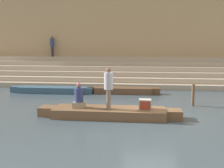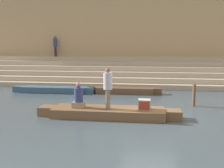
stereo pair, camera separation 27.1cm
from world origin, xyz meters
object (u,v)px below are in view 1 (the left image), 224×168
at_px(tv_set, 145,104).
at_px(mooring_post, 193,95).
at_px(rowboat_main, 109,112).
at_px(moored_boat_distant, 123,90).
at_px(person_standing, 109,86).
at_px(person_rowing, 79,98).
at_px(moored_boat_shore, 52,90).
at_px(person_on_steps, 52,45).

distance_m(tv_set, mooring_post, 3.69).
xyz_separation_m(rowboat_main, moored_boat_distant, (0.22, 5.94, -0.00)).
height_order(person_standing, tv_set, person_standing).
bearing_deg(moored_boat_distant, mooring_post, -37.86).
height_order(person_rowing, moored_boat_distant, person_rowing).
bearing_deg(person_rowing, moored_boat_shore, 116.80).
bearing_deg(rowboat_main, person_on_steps, 120.54).
height_order(person_rowing, tv_set, person_rowing).
xyz_separation_m(person_standing, mooring_post, (4.07, 2.85, -0.85)).
height_order(person_standing, mooring_post, person_standing).
height_order(rowboat_main, moored_boat_distant, same).
xyz_separation_m(rowboat_main, mooring_post, (4.08, 2.68, 0.36)).
relative_size(person_standing, mooring_post, 1.55).
xyz_separation_m(rowboat_main, tv_set, (1.57, -0.02, 0.40)).
bearing_deg(person_on_steps, person_standing, -4.94).
distance_m(person_standing, mooring_post, 5.04).
bearing_deg(moored_boat_shore, person_on_steps, 107.51).
height_order(person_rowing, moored_boat_shore, person_rowing).
height_order(rowboat_main, mooring_post, mooring_post).
distance_m(person_rowing, mooring_post, 6.05).
height_order(rowboat_main, moored_boat_shore, same).
relative_size(moored_boat_shore, mooring_post, 4.86).
xyz_separation_m(person_rowing, tv_set, (2.89, 0.02, -0.22)).
xyz_separation_m(person_rowing, person_on_steps, (-5.15, 11.53, 2.40)).
distance_m(rowboat_main, moored_boat_shore, 7.27).
bearing_deg(moored_boat_shore, tv_set, -42.93).
height_order(rowboat_main, person_standing, person_standing).
height_order(tv_set, moored_boat_distant, tv_set).
height_order(moored_boat_shore, moored_boat_distant, same).
distance_m(person_standing, person_on_steps, 13.46).
bearing_deg(rowboat_main, person_standing, -85.95).
bearing_deg(moored_boat_distant, person_rowing, -102.19).
height_order(person_standing, person_rowing, person_standing).
distance_m(person_standing, moored_boat_shore, 7.50).
bearing_deg(mooring_post, moored_boat_distant, 139.89).
relative_size(tv_set, person_on_steps, 0.29).
bearing_deg(moored_boat_distant, rowboat_main, -89.84).
height_order(person_standing, moored_boat_shore, person_standing).
bearing_deg(person_on_steps, person_rowing, -9.95).
distance_m(tv_set, moored_boat_shore, 8.37).
bearing_deg(person_on_steps, tv_set, 0.91).
bearing_deg(person_on_steps, rowboat_main, -4.63).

